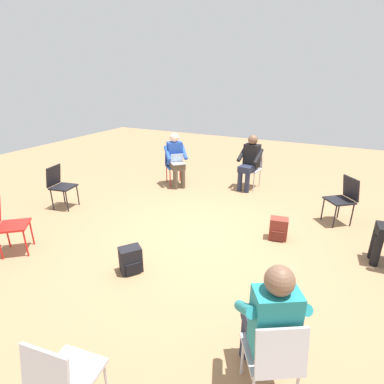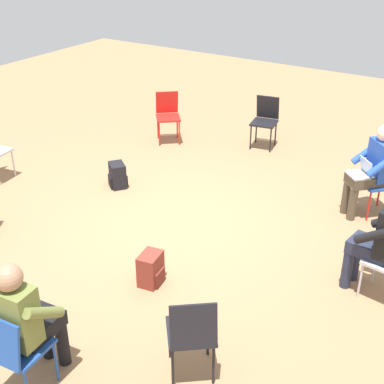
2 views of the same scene
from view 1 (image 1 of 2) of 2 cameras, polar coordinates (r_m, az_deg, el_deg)
ground_plane at (r=5.00m, az=2.01°, el=-8.42°), size 16.69×16.69×0.00m
chair_southeast at (r=7.29m, az=-3.43°, el=5.49°), size 0.58×0.58×0.85m
chair_southwest at (r=5.87m, az=26.90°, el=-0.84°), size 0.58×0.58×0.85m
chair_northeast at (r=5.11m, az=-31.82°, el=-4.96°), size 0.58×0.58×0.85m
chair_northwest at (r=2.66m, az=15.35°, el=-27.82°), size 0.56×0.57×0.85m
chair_north at (r=2.64m, az=-23.62°, el=-29.72°), size 0.45×0.48×0.85m
chair_east at (r=6.42m, az=-23.87°, el=1.46°), size 0.50×0.47×0.85m
chair_south at (r=7.16m, az=11.40°, el=4.83°), size 0.45×0.49×0.85m
person_with_laptop at (r=7.08m, az=-3.10°, el=6.67°), size 0.64×0.64×1.24m
person_in_black at (r=6.96m, az=10.95°, el=6.08°), size 0.54×0.56×1.24m
person_in_teal at (r=2.63m, az=14.57°, el=-22.30°), size 0.62×0.63×1.24m
backpack_near_laptop_user at (r=5.05m, az=16.10°, el=-6.94°), size 0.31×0.28×0.36m
backpack_by_empty_chair at (r=4.20m, az=-11.58°, el=-12.75°), size 0.33×0.34×0.36m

